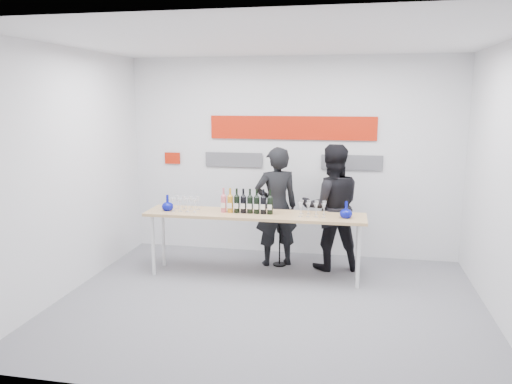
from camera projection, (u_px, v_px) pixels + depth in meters
ground at (269, 303)px, 5.92m from camera, size 5.00×5.00×0.00m
back_wall at (292, 158)px, 7.57m from camera, size 5.00×0.04×3.00m
signage at (288, 137)px, 7.49m from camera, size 3.38×0.02×0.79m
tasting_table at (255, 218)px, 6.65m from camera, size 2.94×0.63×0.88m
wine_bottles at (247, 201)px, 6.62m from camera, size 0.71×0.08×0.33m
decanter_left at (168, 203)px, 6.79m from camera, size 0.16×0.16×0.21m
decanter_right at (346, 210)px, 6.36m from camera, size 0.16×0.16×0.21m
glasses_left at (186, 204)px, 6.79m from camera, size 0.37×0.23×0.18m
glasses_right at (312, 209)px, 6.48m from camera, size 0.37×0.23×0.18m
presenter_left at (276, 207)px, 7.13m from camera, size 0.74×0.62×1.72m
presenter_right at (331, 207)px, 6.98m from camera, size 0.99×0.85×1.77m
mic_stand at (280, 232)px, 7.15m from camera, size 0.19×0.19×1.63m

